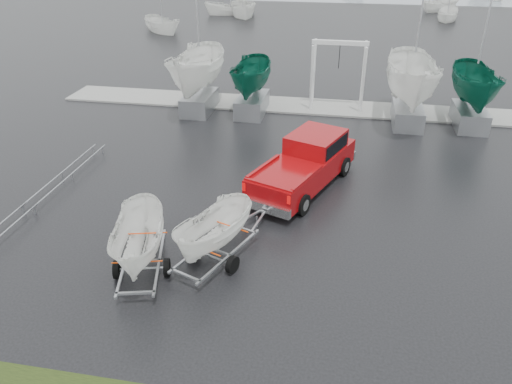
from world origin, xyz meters
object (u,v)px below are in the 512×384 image
pickup_truck (307,161)px  trailer_parked (135,206)px  boat_hoist (339,66)px  trailer_hitched (214,202)px

pickup_truck → trailer_parked: size_ratio=1.46×
trailer_parked → boat_hoist: bearing=58.4°
trailer_hitched → boat_hoist: 17.02m
trailer_parked → boat_hoist: trailer_parked is taller
pickup_truck → trailer_hitched: 6.83m
trailer_hitched → trailer_parked: 2.44m
trailer_parked → boat_hoist: 18.54m
pickup_truck → boat_hoist: boat_hoist is taller
boat_hoist → trailer_parked: bearing=-107.2°
trailer_hitched → boat_hoist: size_ratio=1.03×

